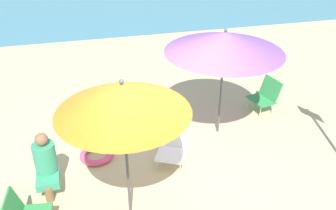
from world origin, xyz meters
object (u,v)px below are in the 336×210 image
object	(u,v)px
umbrella_purple	(225,42)
beach_chair_a	(266,94)
beach_chair_b	(173,145)
person_b	(46,163)
swim_ring	(97,155)
umbrella_orange	(123,99)

from	to	relation	value
umbrella_purple	beach_chair_a	bearing A→B (deg)	24.04
beach_chair_b	person_b	world-z (taller)	person_b
umbrella_purple	beach_chair_a	distance (m)	1.99
beach_chair_a	swim_ring	world-z (taller)	beach_chair_a
umbrella_orange	beach_chair_b	distance (m)	2.06
umbrella_purple	person_b	world-z (taller)	umbrella_purple
person_b	swim_ring	distance (m)	1.06
umbrella_purple	beach_chair_b	xyz separation A→B (m)	(-1.06, -0.63, -1.50)
beach_chair_a	person_b	world-z (taller)	person_b
umbrella_orange	beach_chair_a	xyz separation A→B (m)	(3.19, 2.20, -1.50)
umbrella_orange	beach_chair_a	bearing A→B (deg)	34.52
umbrella_orange	person_b	distance (m)	1.95
beach_chair_a	person_b	bearing A→B (deg)	5.54
person_b	umbrella_orange	bearing A→B (deg)	53.61
umbrella_purple	beach_chair_b	size ratio (longest dim) A/B	2.82
umbrella_orange	beach_chair_a	world-z (taller)	umbrella_orange
beach_chair_b	person_b	xyz separation A→B (m)	(-2.02, -0.21, 0.18)
person_b	swim_ring	world-z (taller)	person_b
umbrella_orange	person_b	bearing A→B (deg)	144.59
umbrella_orange	swim_ring	world-z (taller)	umbrella_orange
umbrella_purple	swim_ring	world-z (taller)	umbrella_purple
umbrella_orange	swim_ring	bearing A→B (deg)	104.67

